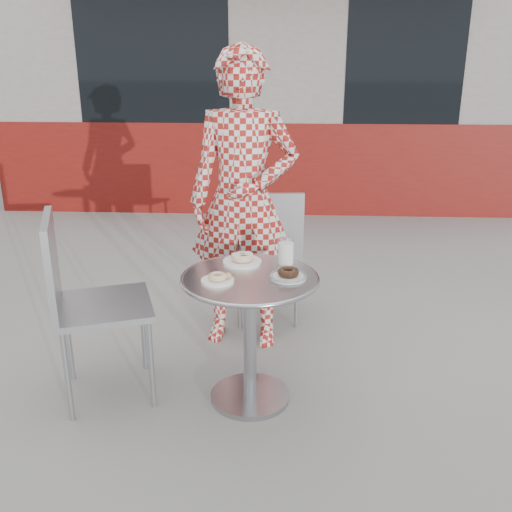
{
  "coord_description": "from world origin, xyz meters",
  "views": [
    {
      "loc": [
        0.21,
        -2.58,
        1.69
      ],
      "look_at": [
        0.07,
        0.06,
        0.75
      ],
      "focal_mm": 40.0,
      "sensor_mm": 36.0,
      "label": 1
    }
  ],
  "objects_px": {
    "chair_left": "(104,342)",
    "seated_person": "(243,202)",
    "plate_far": "(242,259)",
    "milk_cup": "(286,252)",
    "bistro_table": "(250,308)",
    "plate_near": "(218,278)",
    "plate_checker": "(288,275)",
    "chair_far": "(267,278)"
  },
  "relations": [
    {
      "from": "chair_far",
      "to": "milk_cup",
      "type": "bearing_deg",
      "value": 93.41
    },
    {
      "from": "chair_left",
      "to": "plate_checker",
      "type": "height_order",
      "value": "chair_left"
    },
    {
      "from": "bistro_table",
      "to": "plate_checker",
      "type": "height_order",
      "value": "plate_checker"
    },
    {
      "from": "plate_checker",
      "to": "plate_far",
      "type": "bearing_deg",
      "value": 140.9
    },
    {
      "from": "bistro_table",
      "to": "plate_checker",
      "type": "xyz_separation_m",
      "value": [
        0.18,
        -0.01,
        0.18
      ]
    },
    {
      "from": "chair_far",
      "to": "seated_person",
      "type": "bearing_deg",
      "value": 62.31
    },
    {
      "from": "bistro_table",
      "to": "plate_near",
      "type": "distance_m",
      "value": 0.24
    },
    {
      "from": "chair_far",
      "to": "plate_near",
      "type": "height_order",
      "value": "chair_far"
    },
    {
      "from": "seated_person",
      "to": "milk_cup",
      "type": "xyz_separation_m",
      "value": [
        0.25,
        -0.49,
        -0.13
      ]
    },
    {
      "from": "chair_far",
      "to": "milk_cup",
      "type": "xyz_separation_m",
      "value": [
        0.12,
        -0.8,
        0.47
      ]
    },
    {
      "from": "chair_left",
      "to": "plate_checker",
      "type": "relative_size",
      "value": 5.46
    },
    {
      "from": "plate_far",
      "to": "milk_cup",
      "type": "distance_m",
      "value": 0.23
    },
    {
      "from": "chair_left",
      "to": "bistro_table",
      "type": "bearing_deg",
      "value": -110.78
    },
    {
      "from": "plate_near",
      "to": "milk_cup",
      "type": "relative_size",
      "value": 1.16
    },
    {
      "from": "plate_checker",
      "to": "milk_cup",
      "type": "distance_m",
      "value": 0.2
    },
    {
      "from": "chair_left",
      "to": "milk_cup",
      "type": "relative_size",
      "value": 7.27
    },
    {
      "from": "plate_checker",
      "to": "chair_far",
      "type": "bearing_deg",
      "value": 97.79
    },
    {
      "from": "bistro_table",
      "to": "plate_far",
      "type": "xyz_separation_m",
      "value": [
        -0.05,
        0.19,
        0.19
      ]
    },
    {
      "from": "bistro_table",
      "to": "milk_cup",
      "type": "xyz_separation_m",
      "value": [
        0.17,
        0.19,
        0.23
      ]
    },
    {
      "from": "bistro_table",
      "to": "plate_checker",
      "type": "relative_size",
      "value": 3.83
    },
    {
      "from": "chair_far",
      "to": "plate_far",
      "type": "relative_size",
      "value": 4.55
    },
    {
      "from": "chair_far",
      "to": "chair_left",
      "type": "xyz_separation_m",
      "value": [
        -0.8,
        -0.97,
        0.02
      ]
    },
    {
      "from": "plate_near",
      "to": "bistro_table",
      "type": "bearing_deg",
      "value": 26.67
    },
    {
      "from": "chair_left",
      "to": "plate_near",
      "type": "bearing_deg",
      "value": -117.86
    },
    {
      "from": "chair_far",
      "to": "plate_far",
      "type": "bearing_deg",
      "value": 77.67
    },
    {
      "from": "milk_cup",
      "to": "bistro_table",
      "type": "bearing_deg",
      "value": -132.1
    },
    {
      "from": "chair_left",
      "to": "milk_cup",
      "type": "distance_m",
      "value": 1.04
    },
    {
      "from": "chair_far",
      "to": "plate_far",
      "type": "distance_m",
      "value": 0.92
    },
    {
      "from": "chair_far",
      "to": "milk_cup",
      "type": "distance_m",
      "value": 0.94
    },
    {
      "from": "chair_left",
      "to": "plate_near",
      "type": "height_order",
      "value": "chair_left"
    },
    {
      "from": "chair_far",
      "to": "bistro_table",
      "type": "bearing_deg",
      "value": 81.86
    },
    {
      "from": "plate_checker",
      "to": "chair_left",
      "type": "bearing_deg",
      "value": 178.59
    },
    {
      "from": "plate_far",
      "to": "seated_person",
      "type": "bearing_deg",
      "value": 93.42
    },
    {
      "from": "chair_left",
      "to": "seated_person",
      "type": "bearing_deg",
      "value": -64.89
    },
    {
      "from": "plate_near",
      "to": "chair_far",
      "type": "bearing_deg",
      "value": 79.75
    },
    {
      "from": "chair_left",
      "to": "plate_far",
      "type": "distance_m",
      "value": 0.83
    },
    {
      "from": "chair_far",
      "to": "milk_cup",
      "type": "height_order",
      "value": "chair_far"
    },
    {
      "from": "chair_left",
      "to": "plate_checker",
      "type": "xyz_separation_m",
      "value": [
        0.94,
        -0.02,
        0.4
      ]
    },
    {
      "from": "plate_near",
      "to": "plate_far",
      "type": "bearing_deg",
      "value": 69.99
    },
    {
      "from": "chair_left",
      "to": "plate_near",
      "type": "relative_size",
      "value": 6.26
    },
    {
      "from": "chair_left",
      "to": "seated_person",
      "type": "height_order",
      "value": "seated_person"
    },
    {
      "from": "plate_far",
      "to": "plate_near",
      "type": "relative_size",
      "value": 1.27
    }
  ]
}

